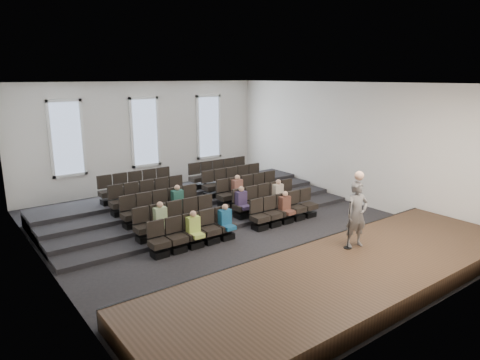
% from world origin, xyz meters
% --- Properties ---
extents(ground, '(14.00, 14.00, 0.00)m').
position_xyz_m(ground, '(0.00, 0.00, 0.00)').
color(ground, black).
rests_on(ground, ground).
extents(ceiling, '(12.00, 14.00, 0.02)m').
position_xyz_m(ceiling, '(0.00, 0.00, 5.01)').
color(ceiling, white).
rests_on(ceiling, ground).
extents(wall_back, '(12.00, 0.04, 5.00)m').
position_xyz_m(wall_back, '(0.00, 7.02, 2.50)').
color(wall_back, silver).
rests_on(wall_back, ground).
extents(wall_front, '(12.00, 0.04, 5.00)m').
position_xyz_m(wall_front, '(0.00, -7.02, 2.50)').
color(wall_front, silver).
rests_on(wall_front, ground).
extents(wall_left, '(0.04, 14.00, 5.00)m').
position_xyz_m(wall_left, '(-6.02, 0.00, 2.50)').
color(wall_left, silver).
rests_on(wall_left, ground).
extents(wall_right, '(0.04, 14.00, 5.00)m').
position_xyz_m(wall_right, '(6.02, 0.00, 2.50)').
color(wall_right, silver).
rests_on(wall_right, ground).
extents(stage, '(11.80, 3.60, 0.50)m').
position_xyz_m(stage, '(0.00, -5.10, 0.25)').
color(stage, '#402B1B').
rests_on(stage, ground).
extents(stage_lip, '(11.80, 0.06, 0.52)m').
position_xyz_m(stage_lip, '(0.00, -3.33, 0.25)').
color(stage_lip, black).
rests_on(stage_lip, ground).
extents(risers, '(11.80, 4.80, 0.60)m').
position_xyz_m(risers, '(0.00, 3.17, 0.20)').
color(risers, black).
rests_on(risers, ground).
extents(seating_rows, '(6.80, 4.70, 1.67)m').
position_xyz_m(seating_rows, '(-0.00, 1.54, 0.68)').
color(seating_rows, black).
rests_on(seating_rows, ground).
extents(windows, '(8.44, 0.10, 3.24)m').
position_xyz_m(windows, '(0.00, 6.95, 2.70)').
color(windows, white).
rests_on(windows, wall_back).
extents(audience, '(5.45, 2.64, 1.10)m').
position_xyz_m(audience, '(0.00, 0.32, 0.81)').
color(audience, '#B5D354').
rests_on(audience, seating_rows).
extents(speaker, '(0.78, 0.61, 1.90)m').
position_xyz_m(speaker, '(1.19, -4.31, 1.45)').
color(speaker, '#5F5C5A').
rests_on(speaker, stage).
extents(mic_stand, '(0.23, 0.23, 1.39)m').
position_xyz_m(mic_stand, '(0.90, -4.30, 0.91)').
color(mic_stand, black).
rests_on(mic_stand, stage).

